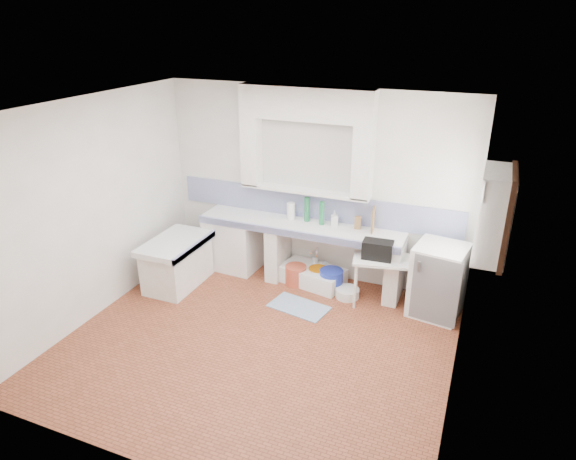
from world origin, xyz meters
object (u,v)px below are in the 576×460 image
at_px(side_table, 383,282).
at_px(fridge, 438,280).
at_px(stove, 239,245).
at_px(sink, 312,276).

height_order(side_table, fridge, fridge).
bearing_deg(stove, side_table, -2.13).
bearing_deg(fridge, side_table, -166.97).
distance_m(sink, fridge, 1.82).
height_order(sink, side_table, side_table).
bearing_deg(side_table, sink, 158.48).
relative_size(stove, side_table, 0.98).
relative_size(stove, fridge, 0.83).
relative_size(sink, side_table, 1.13).
distance_m(stove, sink, 1.25).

